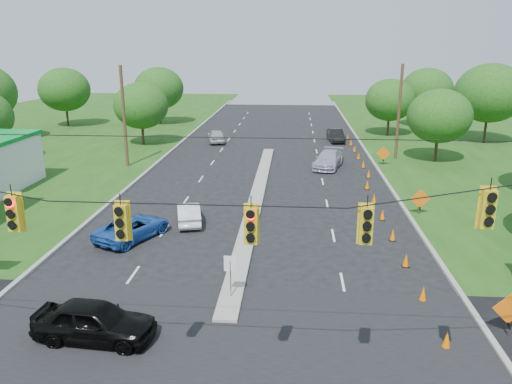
{
  "coord_description": "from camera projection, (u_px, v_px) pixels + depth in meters",
  "views": [
    {
      "loc": [
        2.57,
        -13.35,
        10.64
      ],
      "look_at": [
        0.56,
        13.13,
        2.8
      ],
      "focal_mm": 35.0,
      "sensor_mm": 36.0,
      "label": 1
    }
  ],
  "objects": [
    {
      "name": "cone_6",
      "position": [
        367.0,
        185.0,
        38.22
      ],
      "size": [
        0.32,
        0.32,
        0.7
      ],
      "primitive_type": "cone",
      "color": "#F56F00",
      "rests_on": "ground"
    },
    {
      "name": "tree_12",
      "position": [
        390.0,
        100.0,
        59.63
      ],
      "size": [
        5.88,
        5.88,
        6.86
      ],
      "color": "black",
      "rests_on": "ground"
    },
    {
      "name": "cone_4",
      "position": [
        383.0,
        214.0,
        31.52
      ],
      "size": [
        0.32,
        0.32,
        0.7
      ],
      "primitive_type": "cone",
      "color": "#F56F00",
      "rests_on": "ground"
    },
    {
      "name": "tree_10",
      "position": [
        490.0,
        93.0,
        54.72
      ],
      "size": [
        7.56,
        7.56,
        8.82
      ],
      "color": "black",
      "rests_on": "ground"
    },
    {
      "name": "cone_9",
      "position": [
        359.0,
        156.0,
        48.22
      ],
      "size": [
        0.32,
        0.32,
        0.7
      ],
      "primitive_type": "cone",
      "color": "#F56F00",
      "rests_on": "ground"
    },
    {
      "name": "white_sedan",
      "position": [
        189.0,
        213.0,
        30.9
      ],
      "size": [
        2.27,
        4.09,
        1.28
      ],
      "primitive_type": "imported",
      "rotation": [
        0.0,
        0.0,
        3.39
      ],
      "color": "white",
      "rests_on": "ground"
    },
    {
      "name": "silver_car_far",
      "position": [
        328.0,
        159.0,
        44.88
      ],
      "size": [
        3.38,
        5.56,
        1.51
      ],
      "primitive_type": "imported",
      "rotation": [
        0.0,
        0.0,
        -0.26
      ],
      "color": "#AAA6C2",
      "rests_on": "ground"
    },
    {
      "name": "median_sign",
      "position": [
        230.0,
        269.0,
        21.29
      ],
      "size": [
        0.55,
        0.06,
        2.05
      ],
      "color": "gray",
      "rests_on": "ground"
    },
    {
      "name": "utility_pole_far_left",
      "position": [
        124.0,
        117.0,
        44.29
      ],
      "size": [
        0.28,
        0.28,
        9.0
      ],
      "primitive_type": "cylinder",
      "color": "#422D1C",
      "rests_on": "ground"
    },
    {
      "name": "work_sign_2",
      "position": [
        383.0,
        154.0,
        45.48
      ],
      "size": [
        1.27,
        0.58,
        1.37
      ],
      "color": "black",
      "rests_on": "ground"
    },
    {
      "name": "cone_7",
      "position": [
        369.0,
        174.0,
        41.52
      ],
      "size": [
        0.32,
        0.32,
        0.7
      ],
      "primitive_type": "cone",
      "color": "#F56F00",
      "rests_on": "ground"
    },
    {
      "name": "tree_11",
      "position": [
        427.0,
        90.0,
        65.71
      ],
      "size": [
        6.72,
        6.72,
        7.84
      ],
      "color": "black",
      "rests_on": "ground"
    },
    {
      "name": "cone_3",
      "position": [
        393.0,
        235.0,
        28.18
      ],
      "size": [
        0.32,
        0.32,
        0.7
      ],
      "primitive_type": "cone",
      "color": "#F56F00",
      "rests_on": "ground"
    },
    {
      "name": "cone_8",
      "position": [
        363.0,
        164.0,
        44.87
      ],
      "size": [
        0.32,
        0.32,
        0.7
      ],
      "primitive_type": "cone",
      "color": "#F56F00",
      "rests_on": "ground"
    },
    {
      "name": "utility_pole_far_right",
      "position": [
        399.0,
        113.0,
        47.26
      ],
      "size": [
        0.28,
        0.28,
        9.0
      ],
      "primitive_type": "cylinder",
      "color": "#422D1C",
      "rests_on": "ground"
    },
    {
      "name": "tree_5",
      "position": [
        141.0,
        106.0,
        54.01
      ],
      "size": [
        5.88,
        5.88,
        6.86
      ],
      "color": "black",
      "rests_on": "ground"
    },
    {
      "name": "black_sedan",
      "position": [
        95.0,
        321.0,
        18.53
      ],
      "size": [
        4.7,
        2.2,
        1.55
      ],
      "primitive_type": "imported",
      "rotation": [
        0.0,
        0.0,
        1.49
      ],
      "color": "black",
      "rests_on": "ground"
    },
    {
      "name": "cone_1",
      "position": [
        423.0,
        294.0,
        21.48
      ],
      "size": [
        0.32,
        0.32,
        0.7
      ],
      "primitive_type": "cone",
      "color": "#F56F00",
      "rests_on": "ground"
    },
    {
      "name": "curb_left",
      "position": [
        154.0,
        167.0,
        45.39
      ],
      "size": [
        0.25,
        110.0,
        0.16
      ],
      "primitive_type": "cube",
      "color": "gray",
      "rests_on": "ground"
    },
    {
      "name": "cone_10",
      "position": [
        354.0,
        149.0,
        51.56
      ],
      "size": [
        0.32,
        0.32,
        0.7
      ],
      "primitive_type": "cone",
      "color": "#F56F00",
      "rests_on": "ground"
    },
    {
      "name": "cone_11",
      "position": [
        351.0,
        142.0,
        54.91
      ],
      "size": [
        0.32,
        0.32,
        0.7
      ],
      "primitive_type": "cone",
      "color": "#F56F00",
      "rests_on": "ground"
    },
    {
      "name": "cone_2",
      "position": [
        406.0,
        260.0,
        24.83
      ],
      "size": [
        0.32,
        0.32,
        0.7
      ],
      "primitive_type": "cone",
      "color": "#F56F00",
      "rests_on": "ground"
    },
    {
      "name": "cone_0",
      "position": [
        447.0,
        340.0,
        18.13
      ],
      "size": [
        0.32,
        0.32,
        0.7
      ],
      "primitive_type": "cone",
      "color": "#F56F00",
      "rests_on": "ground"
    },
    {
      "name": "tree_4",
      "position": [
        64.0,
        90.0,
        66.33
      ],
      "size": [
        6.72,
        6.72,
        7.84
      ],
      "color": "black",
      "rests_on": "ground"
    },
    {
      "name": "blue_pickup",
      "position": [
        133.0,
        227.0,
        28.4
      ],
      "size": [
        4.0,
        5.26,
        1.33
      ],
      "primitive_type": "imported",
      "rotation": [
        0.0,
        0.0,
        2.71
      ],
      "color": "#2052AB",
      "rests_on": "ground"
    },
    {
      "name": "median",
      "position": [
        257.0,
        198.0,
        36.05
      ],
      "size": [
        1.0,
        34.0,
        0.18
      ],
      "primitive_type": "cube",
      "color": "gray",
      "rests_on": "ground"
    },
    {
      "name": "cone_5",
      "position": [
        374.0,
        198.0,
        34.87
      ],
      "size": [
        0.32,
        0.32,
        0.7
      ],
      "primitive_type": "cone",
      "color": "#F56F00",
      "rests_on": "ground"
    },
    {
      "name": "signal_span",
      "position": [
        195.0,
        261.0,
        13.61
      ],
      "size": [
        25.6,
        0.32,
        9.0
      ],
      "color": "#422D1C",
      "rests_on": "ground"
    },
    {
      "name": "dark_car_receding",
      "position": [
        336.0,
        135.0,
        57.04
      ],
      "size": [
        1.93,
        4.44,
        1.42
      ],
      "primitive_type": "imported",
      "rotation": [
        0.0,
        0.0,
        0.1
      ],
      "color": "black",
      "rests_on": "ground"
    },
    {
      "name": "tree_9",
      "position": [
        439.0,
        116.0,
        46.09
      ],
      "size": [
        5.88,
        5.88,
        6.86
      ],
      "color": "black",
      "rests_on": "ground"
    },
    {
      "name": "work_sign_0",
      "position": [
        509.0,
        310.0,
        18.7
      ],
      "size": [
        1.27,
        0.58,
        1.37
      ],
      "color": "black",
      "rests_on": "ground"
    },
    {
      "name": "cone_12",
      "position": [
        348.0,
        137.0,
        58.26
      ],
      "size": [
        0.32,
        0.32,
        0.7
      ],
      "primitive_type": "cone",
      "color": "#F56F00",
      "rests_on": "ground"
    },
    {
      "name": "curb_right",
      "position": [
        378.0,
        171.0,
        43.92
      ],
      "size": [
        0.25,
        110.0,
        0.16
      ],
      "primitive_type": "cube",
      "color": "gray",
      "rests_on": "ground"
    },
    {
      "name": "tree_6",
      "position": [
        159.0,
        88.0,
        68.33
      ],
      "size": [
        6.72,
        6.72,
        7.84
      ],
      "color": "black",
      "rests_on": "ground"
    },
    {
      "name": "work_sign_1",
      "position": [
        420.0,
        200.0,
        32.09
      ],
      "size": [
        1.27,
        0.58,
        1.37
      ],
      "color": "black",
      "rests_on": "ground"
    },
    {
      "name": "silver_car_oncoming",
      "position": [
        216.0,
        136.0,
        56.55
      ],
      "size": [
        2.68,
        4.68,
        1.5
      ],
      "primitive_type": "imported",
      "rotation": [
        0.0,
        0.0,
        3.36
      ],
      "color": "#ADADAD",
      "rests_on": "ground"
    }
  ]
}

